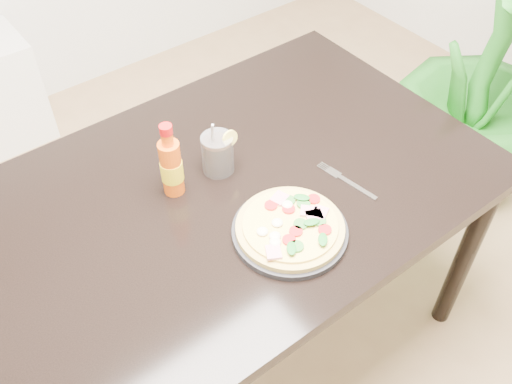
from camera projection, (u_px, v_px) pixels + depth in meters
dining_table at (229, 208)px, 1.55m from camera, size 1.40×0.90×0.75m
plate at (290, 232)px, 1.37m from camera, size 0.28×0.28×0.02m
pizza at (291, 226)px, 1.36m from camera, size 0.26×0.26×0.03m
hot_sauce_bottle at (171, 166)px, 1.42m from camera, size 0.06×0.06×0.22m
cola_cup at (218, 154)px, 1.50m from camera, size 0.09×0.08×0.17m
fork at (345, 180)px, 1.50m from camera, size 0.05×0.19×0.00m
houseplant at (490, 73)px, 2.16m from camera, size 0.90×0.90×1.14m
plant_pot at (459, 162)px, 2.49m from camera, size 0.28×0.28×0.22m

